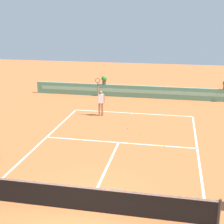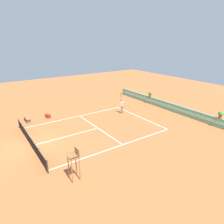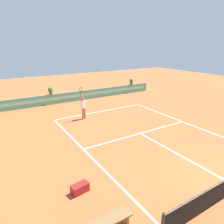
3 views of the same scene
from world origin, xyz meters
TOP-DOWN VIEW (x-y plane):
  - ground_plane at (0.00, 6.00)m, footprint 60.00×60.00m
  - court_lines at (0.00, 6.72)m, footprint 8.32×11.94m
  - back_wall_barrier at (0.00, 16.39)m, footprint 18.00×0.21m
  - bench_courtside at (-5.68, 1.04)m, footprint 1.60×0.44m
  - gear_bag at (-5.66, 3.24)m, footprint 0.75×0.46m
  - tennis_player at (-2.03, 10.93)m, footprint 0.59×0.33m
  - tennis_ball_near_baseline at (2.46, 6.32)m, footprint 0.07×0.07m
  - tennis_ball_mid_court at (0.16, 8.71)m, footprint 0.07×0.07m
  - tennis_ball_by_sideline at (1.03, 7.98)m, footprint 0.07×0.07m
  - potted_plant_far_right at (6.69, 16.39)m, footprint 0.48×0.48m
  - potted_plant_left at (-3.01, 16.39)m, footprint 0.48×0.48m

SIDE VIEW (x-z plane):
  - ground_plane at x=0.00m, z-range 0.00..0.00m
  - court_lines at x=0.00m, z-range 0.00..0.01m
  - tennis_ball_near_baseline at x=2.46m, z-range 0.00..0.07m
  - tennis_ball_mid_court at x=0.16m, z-range 0.00..0.07m
  - tennis_ball_by_sideline at x=1.03m, z-range 0.00..0.07m
  - gear_bag at x=-5.66m, z-range 0.00..0.36m
  - bench_courtside at x=-5.68m, z-range 0.12..0.63m
  - back_wall_barrier at x=0.00m, z-range 0.00..1.00m
  - tennis_player at x=-2.03m, z-range -0.24..2.34m
  - potted_plant_far_right at x=6.69m, z-range 1.05..1.78m
  - potted_plant_left at x=-3.01m, z-range 1.05..1.78m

